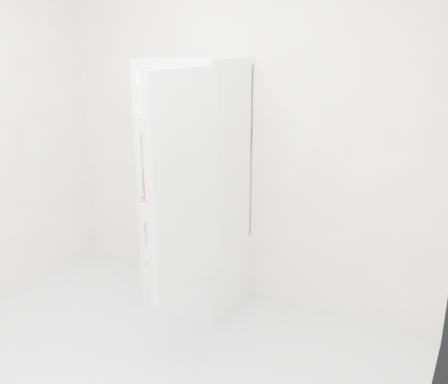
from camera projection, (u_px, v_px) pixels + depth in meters
The scene contains 20 objects.
room_walls at pixel (91, 115), 2.26m from camera, with size 3.02×3.02×2.61m.
refrigerator at pixel (200, 217), 3.67m from camera, with size 0.60×0.60×1.80m.
shelf_low at pixel (195, 210), 3.59m from camera, with size 0.49×0.53×0.01m, color #A7B6C4.
shelf_mid at pixel (194, 168), 3.50m from camera, with size 0.49×0.53×0.01m, color #A7B6C4.
shelf_top at pixel (193, 121), 3.40m from camera, with size 0.49×0.53×0.01m, color #A7B6C4.
crisper_left at pixel (181, 224), 3.69m from camera, with size 0.23×0.46×0.22m, color silver, non-canonical shape.
crisper_right at pixel (210, 230), 3.57m from camera, with size 0.23×0.46×0.22m, color silver, non-canonical shape.
condiment_jars at pixel (188, 115), 3.34m from camera, with size 0.46×0.34×0.08m.
squeeze_bottle at pixel (225, 105), 3.40m from camera, with size 0.06×0.06×0.19m, color white.
tub_white at pixel (176, 160), 3.50m from camera, with size 0.15×0.15×0.09m, color white.
tub_cream at pixel (193, 165), 3.41m from camera, with size 0.13×0.13×0.07m, color white.
tin_red at pixel (202, 174), 3.22m from camera, with size 0.08×0.08×0.05m, color #D0431F.
foil_tray at pixel (193, 160), 3.61m from camera, with size 0.16×0.12×0.04m, color silver.
red_cabbage at pixel (192, 200), 3.47m from camera, with size 0.19×0.19×0.19m, color #571F5A.
bell_pepper at pixel (178, 211), 3.42m from camera, with size 0.09×0.09×0.09m, color red.
mushroom_bowl at pixel (169, 204), 3.58m from camera, with size 0.16×0.16×0.07m, color #7DACBB.
salad_bag at pixel (202, 214), 3.31m from camera, with size 0.12×0.12×0.12m, color #A9CB98.
citrus_pile at pixel (180, 228), 3.68m from camera, with size 0.20×0.31×0.16m.
veg_pile at pixel (210, 236), 3.58m from camera, with size 0.16×0.30×0.10m.
fridge_door at pixel (181, 189), 2.88m from camera, with size 0.22×0.60×1.30m.
Camera 1 is at (1.62, -1.69, 1.93)m, focal length 40.00 mm.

